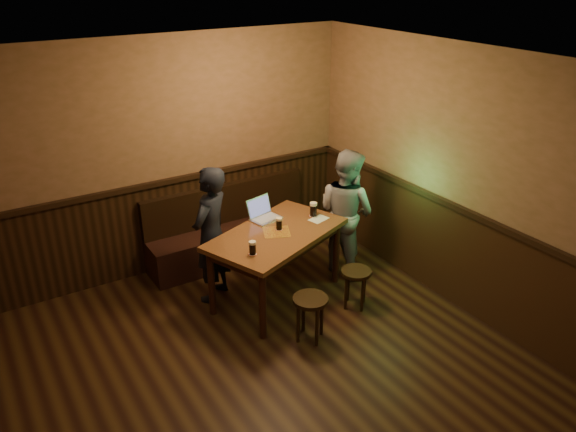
# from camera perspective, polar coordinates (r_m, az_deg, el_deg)

# --- Properties ---
(room) EXTENTS (5.04, 6.04, 2.84)m
(room) POSITION_cam_1_polar(r_m,az_deg,el_deg) (4.46, -1.07, -6.88)
(room) COLOR black
(room) RESTS_ON ground
(bench) EXTENTS (2.20, 0.50, 0.95)m
(bench) POSITION_cam_1_polar(r_m,az_deg,el_deg) (7.19, -5.66, -1.96)
(bench) COLOR black
(bench) RESTS_ON ground
(pub_table) EXTENTS (1.75, 1.38, 0.83)m
(pub_table) POSITION_cam_1_polar(r_m,az_deg,el_deg) (6.14, -1.17, -2.55)
(pub_table) COLOR brown
(pub_table) RESTS_ON ground
(stool_left) EXTENTS (0.38, 0.38, 0.48)m
(stool_left) POSITION_cam_1_polar(r_m,az_deg,el_deg) (5.65, 2.28, -9.14)
(stool_left) COLOR black
(stool_left) RESTS_ON ground
(stool_right) EXTENTS (0.34, 0.34, 0.45)m
(stool_right) POSITION_cam_1_polar(r_m,az_deg,el_deg) (6.20, 6.91, -6.23)
(stool_right) COLOR black
(stool_right) RESTS_ON ground
(pint_left) EXTENTS (0.09, 0.09, 0.15)m
(pint_left) POSITION_cam_1_polar(r_m,az_deg,el_deg) (5.62, -3.63, -3.25)
(pint_left) COLOR maroon
(pint_left) RESTS_ON pub_table
(pint_mid) EXTENTS (0.09, 0.09, 0.14)m
(pint_mid) POSITION_cam_1_polar(r_m,az_deg,el_deg) (6.11, -0.92, -0.79)
(pint_mid) COLOR maroon
(pint_mid) RESTS_ON pub_table
(pint_right) EXTENTS (0.11, 0.11, 0.17)m
(pint_right) POSITION_cam_1_polar(r_m,az_deg,el_deg) (6.43, 2.59, 0.69)
(pint_right) COLOR maroon
(pint_right) RESTS_ON pub_table
(laptop) EXTENTS (0.39, 0.34, 0.24)m
(laptop) POSITION_cam_1_polar(r_m,az_deg,el_deg) (6.39, -2.58, 0.28)
(laptop) COLOR silver
(laptop) RESTS_ON pub_table
(menu) EXTENTS (0.25, 0.20, 0.00)m
(menu) POSITION_cam_1_polar(r_m,az_deg,el_deg) (6.39, 3.14, -0.31)
(menu) COLOR silver
(menu) RESTS_ON pub_table
(person_suit) EXTENTS (0.68, 0.64, 1.57)m
(person_suit) POSITION_cam_1_polar(r_m,az_deg,el_deg) (6.18, -7.82, -1.91)
(person_suit) COLOR black
(person_suit) RESTS_ON ground
(person_grey) EXTENTS (0.73, 0.86, 1.55)m
(person_grey) POSITION_cam_1_polar(r_m,az_deg,el_deg) (6.73, 5.92, 0.44)
(person_grey) COLOR gray
(person_grey) RESTS_ON ground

